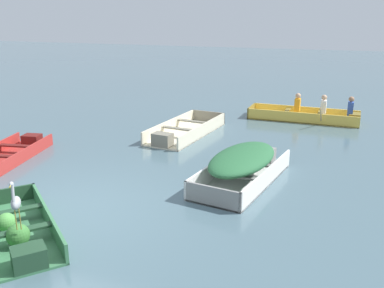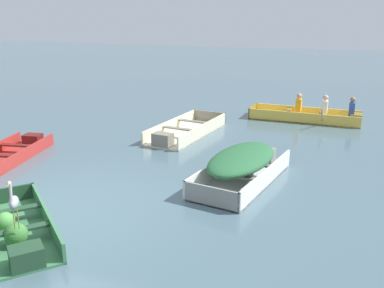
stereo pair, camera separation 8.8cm
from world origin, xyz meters
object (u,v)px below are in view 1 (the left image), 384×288
(dinghy_green_foreground, at_px, (18,231))
(rowboat_yellow_with_crew, at_px, (310,115))
(skiff_cream_near_moored, at_px, (184,131))
(skiff_white_mid_moored, at_px, (243,162))
(heron_on_dinghy, at_px, (15,202))
(skiff_red_far_moored, at_px, (10,154))

(dinghy_green_foreground, xyz_separation_m, rowboat_yellow_with_crew, (3.64, 9.97, 0.07))
(skiff_cream_near_moored, distance_m, skiff_white_mid_moored, 3.91)
(skiff_cream_near_moored, distance_m, heron_on_dinghy, 7.08)
(dinghy_green_foreground, xyz_separation_m, skiff_cream_near_moored, (0.27, 6.69, -0.01))
(heron_on_dinghy, bearing_deg, skiff_cream_near_moored, 90.90)
(heron_on_dinghy, bearing_deg, skiff_white_mid_moored, 59.19)
(rowboat_yellow_with_crew, distance_m, heron_on_dinghy, 10.84)
(heron_on_dinghy, bearing_deg, rowboat_yellow_with_crew, 72.49)
(skiff_cream_near_moored, height_order, skiff_white_mid_moored, skiff_white_mid_moored)
(dinghy_green_foreground, height_order, heron_on_dinghy, heron_on_dinghy)
(skiff_red_far_moored, relative_size, heron_on_dinghy, 3.49)
(rowboat_yellow_with_crew, height_order, heron_on_dinghy, heron_on_dinghy)
(dinghy_green_foreground, bearing_deg, skiff_red_far_moored, 134.22)
(skiff_white_mid_moored, bearing_deg, skiff_cream_near_moored, 130.92)
(dinghy_green_foreground, distance_m, skiff_cream_near_moored, 6.70)
(dinghy_green_foreground, xyz_separation_m, skiff_red_far_moored, (-3.12, 3.21, -0.04))
(skiff_red_far_moored, height_order, rowboat_yellow_with_crew, rowboat_yellow_with_crew)
(skiff_white_mid_moored, bearing_deg, skiff_red_far_moored, -174.82)
(skiff_white_mid_moored, bearing_deg, dinghy_green_foreground, -126.99)
(heron_on_dinghy, bearing_deg, skiff_red_far_moored, 134.57)
(skiff_red_far_moored, height_order, heron_on_dinghy, heron_on_dinghy)
(dinghy_green_foreground, xyz_separation_m, skiff_white_mid_moored, (2.82, 3.75, 0.30))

